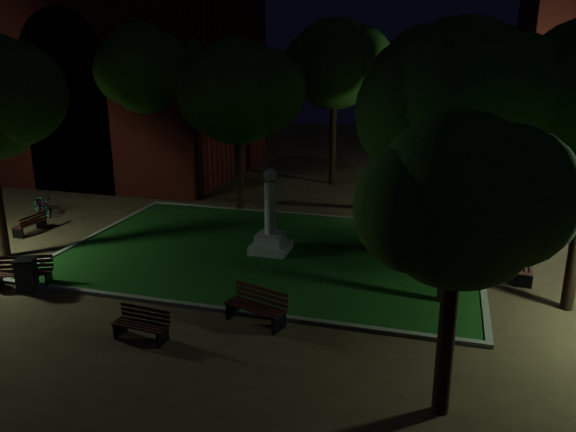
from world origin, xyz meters
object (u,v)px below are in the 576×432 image
object	(u,v)px
bench_near_right	(257,307)
bench_west_near	(24,273)
bench_left_side	(31,224)
trash_bin	(26,274)
monument	(271,229)
bench_right_side	(521,267)
bicycle	(43,205)
bench_near_left	(142,325)

from	to	relation	value
bench_near_right	bench_west_near	world-z (taller)	bench_near_right
bench_left_side	trash_bin	world-z (taller)	trash_bin
monument	bench_right_side	bearing A→B (deg)	-0.39
bench_left_side	bench_west_near	bearing A→B (deg)	40.04
monument	bench_left_side	bearing A→B (deg)	-177.18
bench_right_side	bench_near_right	bearing A→B (deg)	130.71
monument	bench_west_near	bearing A→B (deg)	-142.87
bicycle	monument	bearing A→B (deg)	-69.88
bench_west_near	bicycle	xyz separation A→B (m)	(-4.93, 7.06, 0.03)
monument	bench_left_side	distance (m)	10.41
bench_near_right	bench_left_side	world-z (taller)	bench_near_right
bench_near_right	bench_right_side	distance (m)	9.24
bench_near_left	bench_near_right	xyz separation A→B (m)	(2.65, 1.72, 0.07)
monument	bench_right_side	xyz separation A→B (m)	(8.84, -0.06, -0.52)
bench_left_side	bicycle	size ratio (longest dim) A/B	0.84
bench_near_right	bicycle	bearing A→B (deg)	168.26
bench_near_left	bench_left_side	size ratio (longest dim) A/B	1.01
monument	bench_near_right	distance (m)	5.64
bicycle	bench_left_side	bearing A→B (deg)	-121.73
bench_near_right	bench_left_side	distance (m)	12.72
bench_near_right	bicycle	size ratio (longest dim) A/B	1.03
bench_near_right	bicycle	distance (m)	15.00
bench_near_left	trash_bin	size ratio (longest dim) A/B	1.50
monument	bench_west_near	distance (m)	8.53
bench_right_side	bench_left_side	bearing A→B (deg)	96.30
monument	bench_right_side	distance (m)	8.85
bench_right_side	bicycle	distance (m)	20.66
bench_near_right	trash_bin	bearing A→B (deg)	-163.15
bench_west_near	bicycle	bearing A→B (deg)	101.34
monument	bicycle	size ratio (longest dim) A/B	1.71
bench_west_near	trash_bin	xyz separation A→B (m)	(0.29, -0.20, 0.07)
monument	bench_west_near	size ratio (longest dim) A/B	1.70
bench_near_left	trash_bin	distance (m)	5.51
bench_left_side	bench_near_right	bearing A→B (deg)	69.37
bench_west_near	bicycle	distance (m)	8.61
bicycle	bench_right_side	bearing A→B (deg)	-66.09
monument	bench_west_near	xyz separation A→B (m)	(-6.79, -5.14, -0.50)
monument	trash_bin	xyz separation A→B (m)	(-6.51, -5.34, -0.42)
monument	bench_near_left	xyz separation A→B (m)	(-1.32, -7.18, -0.56)
bicycle	bench_near_right	bearing A→B (deg)	-90.06
bench_near_left	bench_near_right	size ratio (longest dim) A/B	0.82
bench_right_side	trash_bin	world-z (taller)	trash_bin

